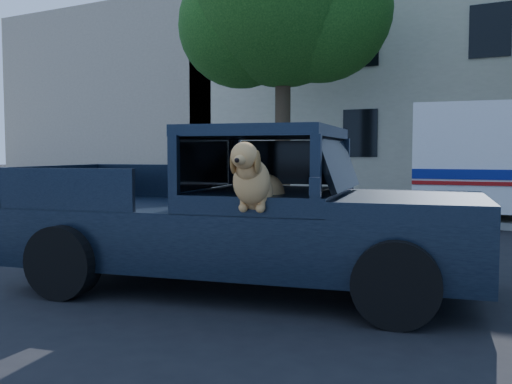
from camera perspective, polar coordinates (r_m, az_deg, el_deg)
ground at (r=6.20m, az=-3.24°, el=-10.59°), size 120.00×120.00×0.00m
far_sidewalk at (r=14.71m, az=16.10°, el=-1.95°), size 60.00×4.00×0.15m
lane_stripes at (r=8.71m, az=20.60°, el=-6.54°), size 21.60×0.14×0.01m
street_tree_left at (r=16.87m, az=2.86°, el=18.24°), size 6.00×5.20×8.60m
building_left at (r=28.33m, az=-11.47°, el=8.86°), size 12.00×6.00×8.00m
pickup_truck at (r=6.51m, az=-1.77°, el=-4.30°), size 5.43×3.08×1.84m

